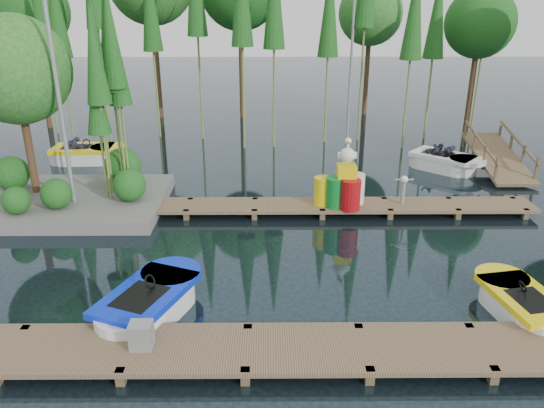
{
  "coord_description": "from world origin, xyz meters",
  "views": [
    {
      "loc": [
        0.41,
        -12.51,
        6.31
      ],
      "look_at": [
        0.5,
        0.5,
        1.1
      ],
      "focal_mm": 35.0,
      "sensor_mm": 36.0,
      "label": 1
    }
  ],
  "objects_px": {
    "island": "(44,105)",
    "utility_cabinet": "(141,335)",
    "boat_blue": "(149,304)",
    "drum_cluster": "(347,187)",
    "boat_yellow_far": "(85,154)",
    "yellow_barrel": "(323,191)"
  },
  "relations": [
    {
      "from": "island",
      "to": "utility_cabinet",
      "type": "bearing_deg",
      "value": -60.53
    },
    {
      "from": "island",
      "to": "boat_blue",
      "type": "xyz_separation_m",
      "value": [
        4.22,
        -6.32,
        -2.9
      ]
    },
    {
      "from": "island",
      "to": "drum_cluster",
      "type": "xyz_separation_m",
      "value": [
        9.05,
        -0.95,
        -2.27
      ]
    },
    {
      "from": "boat_blue",
      "to": "utility_cabinet",
      "type": "relative_size",
      "value": 6.36
    },
    {
      "from": "boat_blue",
      "to": "island",
      "type": "bearing_deg",
      "value": 146.0
    },
    {
      "from": "utility_cabinet",
      "to": "drum_cluster",
      "type": "distance_m",
      "value": 8.28
    },
    {
      "from": "boat_yellow_far",
      "to": "yellow_barrel",
      "type": "distance_m",
      "value": 10.47
    },
    {
      "from": "boat_blue",
      "to": "boat_yellow_far",
      "type": "distance_m",
      "value": 11.92
    },
    {
      "from": "drum_cluster",
      "to": "yellow_barrel",
      "type": "bearing_deg",
      "value": 167.11
    },
    {
      "from": "utility_cabinet",
      "to": "yellow_barrel",
      "type": "xyz_separation_m",
      "value": [
        3.96,
        7.0,
        0.17
      ]
    },
    {
      "from": "boat_yellow_far",
      "to": "utility_cabinet",
      "type": "relative_size",
      "value": 6.07
    },
    {
      "from": "island",
      "to": "drum_cluster",
      "type": "height_order",
      "value": "island"
    },
    {
      "from": "utility_cabinet",
      "to": "boat_blue",
      "type": "bearing_deg",
      "value": 97.25
    },
    {
      "from": "island",
      "to": "yellow_barrel",
      "type": "distance_m",
      "value": 8.75
    },
    {
      "from": "drum_cluster",
      "to": "boat_yellow_far",
      "type": "bearing_deg",
      "value": 150.25
    },
    {
      "from": "boat_blue",
      "to": "yellow_barrel",
      "type": "xyz_separation_m",
      "value": [
        4.15,
        5.53,
        0.44
      ]
    },
    {
      "from": "yellow_barrel",
      "to": "boat_blue",
      "type": "bearing_deg",
      "value": -126.89
    },
    {
      "from": "island",
      "to": "utility_cabinet",
      "type": "distance_m",
      "value": 9.33
    },
    {
      "from": "boat_yellow_far",
      "to": "utility_cabinet",
      "type": "xyz_separation_m",
      "value": [
        5.02,
        -12.37,
        0.23
      ]
    },
    {
      "from": "yellow_barrel",
      "to": "drum_cluster",
      "type": "xyz_separation_m",
      "value": [
        0.68,
        -0.16,
        0.19
      ]
    },
    {
      "from": "boat_blue",
      "to": "drum_cluster",
      "type": "distance_m",
      "value": 7.25
    },
    {
      "from": "utility_cabinet",
      "to": "yellow_barrel",
      "type": "distance_m",
      "value": 8.05
    }
  ]
}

